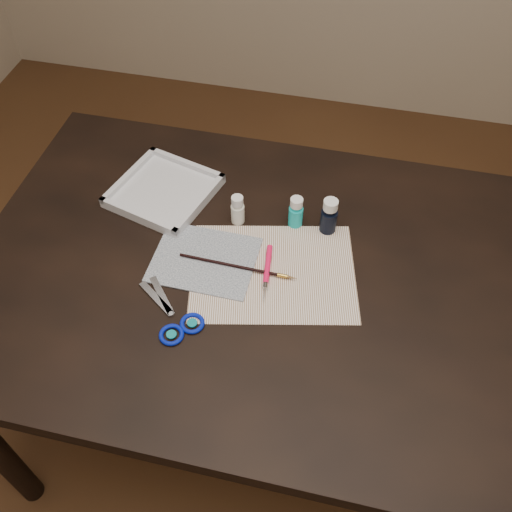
% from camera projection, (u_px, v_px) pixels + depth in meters
% --- Properties ---
extents(ground, '(3.50, 3.50, 0.02)m').
position_uv_depth(ground, '(256.00, 414.00, 1.86)').
color(ground, '#422614').
rests_on(ground, ground).
extents(table, '(1.30, 0.90, 0.75)m').
position_uv_depth(table, '(256.00, 354.00, 1.57)').
color(table, black).
rests_on(table, ground).
extents(paper, '(0.42, 0.35, 0.00)m').
position_uv_depth(paper, '(273.00, 272.00, 1.27)').
color(paper, white).
rests_on(paper, table).
extents(canvas, '(0.23, 0.19, 0.00)m').
position_uv_depth(canvas, '(204.00, 260.00, 1.29)').
color(canvas, '#16253E').
rests_on(canvas, paper).
extents(paint_bottle_white, '(0.04, 0.04, 0.08)m').
position_uv_depth(paint_bottle_white, '(238.00, 209.00, 1.35)').
color(paint_bottle_white, silver).
rests_on(paint_bottle_white, table).
extents(paint_bottle_cyan, '(0.04, 0.04, 0.08)m').
position_uv_depth(paint_bottle_cyan, '(296.00, 212.00, 1.34)').
color(paint_bottle_cyan, '#14BDC3').
rests_on(paint_bottle_cyan, table).
extents(paint_bottle_navy, '(0.05, 0.05, 0.10)m').
position_uv_depth(paint_bottle_navy, '(329.00, 216.00, 1.32)').
color(paint_bottle_navy, black).
rests_on(paint_bottle_navy, table).
extents(paintbrush, '(0.27, 0.02, 0.01)m').
position_uv_depth(paintbrush, '(238.00, 266.00, 1.27)').
color(paintbrush, black).
rests_on(paintbrush, canvas).
extents(craft_knife, '(0.03, 0.16, 0.01)m').
position_uv_depth(craft_knife, '(267.00, 273.00, 1.26)').
color(craft_knife, '#F91350').
rests_on(craft_knife, paper).
extents(scissors, '(0.22, 0.20, 0.01)m').
position_uv_depth(scissors, '(164.00, 310.00, 1.20)').
color(scissors, silver).
rests_on(scissors, table).
extents(palette_tray, '(0.28, 0.28, 0.03)m').
position_uv_depth(palette_tray, '(164.00, 190.00, 1.42)').
color(palette_tray, silver).
rests_on(palette_tray, table).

